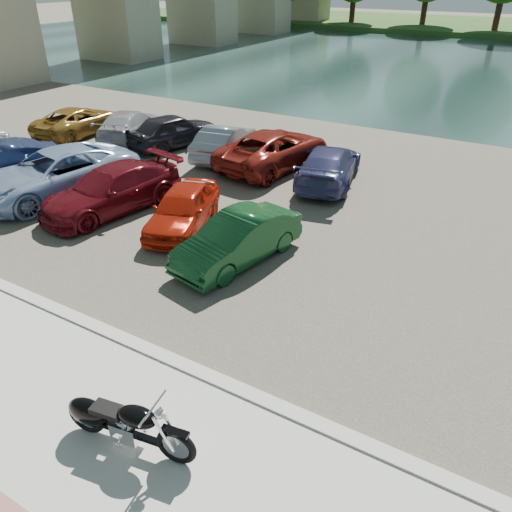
# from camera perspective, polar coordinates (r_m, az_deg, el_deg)

# --- Properties ---
(ground) EXTENTS (200.00, 200.00, 0.00)m
(ground) POSITION_cam_1_polar(r_m,az_deg,el_deg) (9.22, -17.78, -18.89)
(ground) COLOR #595447
(ground) RESTS_ON ground
(promenade) EXTENTS (60.00, 6.00, 0.10)m
(promenade) POSITION_cam_1_polar(r_m,az_deg,el_deg) (8.85, -22.82, -22.41)
(promenade) COLOR #B0ADA5
(promenade) RESTS_ON ground
(kerb) EXTENTS (60.00, 0.30, 0.14)m
(kerb) POSITION_cam_1_polar(r_m,az_deg,el_deg) (10.12, -9.58, -11.77)
(kerb) COLOR #B0ADA5
(kerb) RESTS_ON ground
(parking_lot) EXTENTS (60.00, 18.00, 0.04)m
(parking_lot) POSITION_cam_1_polar(r_m,az_deg,el_deg) (16.86, 10.03, 6.03)
(parking_lot) COLOR #433E36
(parking_lot) RESTS_ON ground
(river) EXTENTS (120.00, 40.00, 0.00)m
(river) POSITION_cam_1_polar(r_m,az_deg,el_deg) (44.38, 24.81, 18.72)
(river) COLOR #1A2F2D
(river) RESTS_ON ground
(motorcycle) EXTENTS (2.32, 0.81, 1.05)m
(motorcycle) POSITION_cam_1_polar(r_m,az_deg,el_deg) (8.55, -15.55, -17.71)
(motorcycle) COLOR black
(motorcycle) RESTS_ON promenade
(car_1) EXTENTS (3.04, 4.63, 1.44)m
(car_1) POSITION_cam_1_polar(r_m,az_deg,el_deg) (19.86, -27.26, 9.15)
(car_1) COLOR #141E3E
(car_1) RESTS_ON parking_lot
(car_2) EXTENTS (3.71, 5.94, 1.53)m
(car_2) POSITION_cam_1_polar(r_m,az_deg,el_deg) (18.14, -21.95, 8.72)
(car_2) COLOR #90ACD2
(car_2) RESTS_ON parking_lot
(car_3) EXTENTS (2.77, 4.99, 1.37)m
(car_3) POSITION_cam_1_polar(r_m,az_deg,el_deg) (16.43, -16.18, 7.31)
(car_3) COLOR #5E0D15
(car_3) RESTS_ON parking_lot
(car_4) EXTENTS (2.53, 3.91, 1.24)m
(car_4) POSITION_cam_1_polar(r_m,az_deg,el_deg) (14.79, -8.38, 5.38)
(car_4) COLOR #B31E0B
(car_4) RESTS_ON parking_lot
(car_5) EXTENTS (2.03, 4.01, 1.26)m
(car_5) POSITION_cam_1_polar(r_m,az_deg,el_deg) (12.91, -2.09, 1.93)
(car_5) COLOR #103E1D
(car_5) RESTS_ON parking_lot
(car_6) EXTENTS (2.43, 4.61, 1.24)m
(car_6) POSITION_cam_1_polar(r_m,az_deg,el_deg) (25.18, -19.67, 14.34)
(car_6) COLOR olive
(car_6) RESTS_ON parking_lot
(car_7) EXTENTS (3.23, 4.72, 1.27)m
(car_7) POSITION_cam_1_polar(r_m,az_deg,el_deg) (23.78, -14.27, 14.33)
(car_7) COLOR #9F9FA8
(car_7) RESTS_ON parking_lot
(car_8) EXTENTS (2.69, 4.40, 1.40)m
(car_8) POSITION_cam_1_polar(r_m,az_deg,el_deg) (22.32, -9.44, 14.01)
(car_8) COLOR black
(car_8) RESTS_ON parking_lot
(car_9) EXTENTS (2.07, 4.12, 1.30)m
(car_9) POSITION_cam_1_polar(r_m,az_deg,el_deg) (20.70, -3.61, 12.94)
(car_9) COLOR slate
(car_9) RESTS_ON parking_lot
(car_10) EXTENTS (3.05, 5.42, 1.43)m
(car_10) POSITION_cam_1_polar(r_m,az_deg,el_deg) (19.55, 2.06, 12.15)
(car_10) COLOR maroon
(car_10) RESTS_ON parking_lot
(car_11) EXTENTS (2.77, 4.80, 1.31)m
(car_11) POSITION_cam_1_polar(r_m,az_deg,el_deg) (18.18, 8.34, 10.26)
(car_11) COLOR navy
(car_11) RESTS_ON parking_lot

